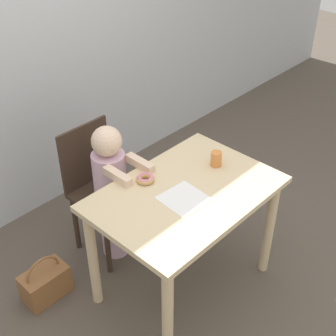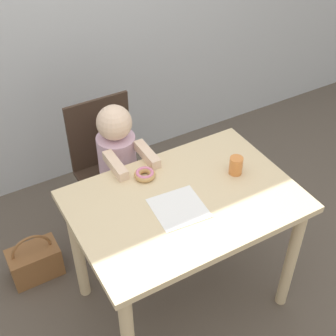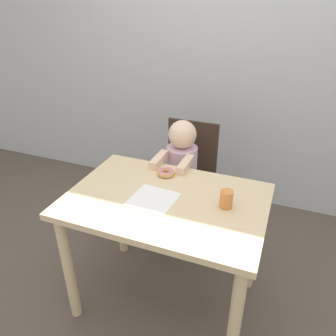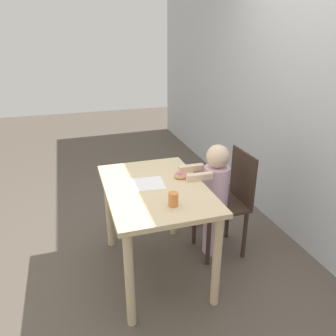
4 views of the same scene
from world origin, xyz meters
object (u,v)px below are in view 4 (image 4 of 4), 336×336
handbag (192,209)px  donut (181,175)px  cup (173,199)px  child_figure (215,198)px  chair (227,202)px

handbag → donut: bearing=-30.3°
cup → child_figure: bearing=129.4°
chair → handbag: 0.67m
child_figure → donut: bearing=-88.3°
chair → handbag: size_ratio=2.86×
donut → handbag: 0.94m
chair → donut: size_ratio=8.74×
child_figure → cup: (0.41, -0.50, 0.28)m
chair → cup: size_ratio=9.86×
child_figure → cup: child_figure is taller
chair → child_figure: (0.00, -0.12, 0.05)m
chair → child_figure: 0.13m
chair → child_figure: child_figure is taller
handbag → child_figure: bearing=-2.4°
child_figure → handbag: 0.70m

